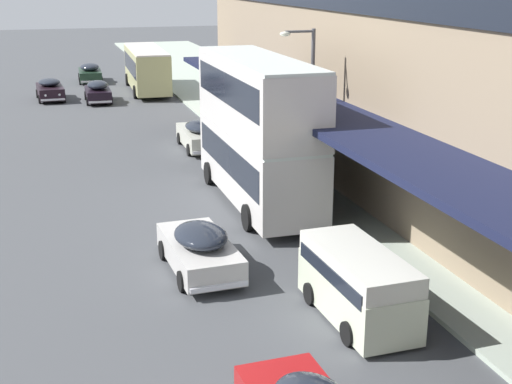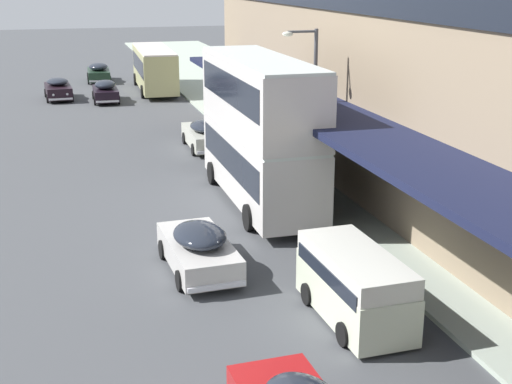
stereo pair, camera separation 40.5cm
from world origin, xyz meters
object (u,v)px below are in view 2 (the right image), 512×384
sedan_far_back (58,89)px  vw_van (353,281)px  transit_bus_kerbside_rear (154,67)px  sedan_lead_near (199,248)px  sedan_oncoming_front (99,72)px  sedan_second_mid (204,135)px  fire_hydrant (327,202)px  sedan_lead_mid (105,91)px  transit_bus_kerbside_front (260,127)px  street_lamp (311,100)px

sedan_far_back → vw_van: size_ratio=0.99×
transit_bus_kerbside_rear → sedan_lead_near: (-3.75, -36.60, -1.18)m
sedan_oncoming_front → sedan_second_mid: bearing=-82.0°
transit_bus_kerbside_rear → sedan_second_mid: 20.46m
fire_hydrant → sedan_oncoming_front: bearing=99.1°
transit_bus_kerbside_rear → sedan_far_back: bearing=-165.6°
sedan_lead_mid → sedan_second_mid: (3.97, -16.39, -0.02)m
sedan_second_mid → fire_hydrant: 12.27m
transit_bus_kerbside_front → fire_hydrant: 4.05m
transit_bus_kerbside_rear → sedan_second_mid: transit_bus_kerbside_rear is taller
sedan_second_mid → street_lamp: bearing=-75.6°
fire_hydrant → sedan_lead_near: bearing=-145.1°
sedan_oncoming_front → sedan_second_mid: sedan_oncoming_front is taller
sedan_oncoming_front → street_lamp: (6.27, -36.68, 3.33)m
street_lamp → fire_hydrant: street_lamp is taller
sedan_lead_mid → vw_van: 37.09m
sedan_far_back → street_lamp: 30.10m
transit_bus_kerbside_rear → sedan_second_mid: (-0.24, -20.42, -1.19)m
transit_bus_kerbside_rear → fire_hydrant: (2.23, -32.43, -1.46)m
sedan_lead_near → street_lamp: 9.41m
sedan_oncoming_front → street_lamp: 37.36m
sedan_lead_near → vw_van: 5.52m
sedan_oncoming_front → sedan_lead_near: bearing=-89.7°
sedan_far_back → fire_hydrant: sedan_far_back is taller
sedan_lead_mid → sedan_oncoming_front: size_ratio=0.91×
sedan_second_mid → vw_van: 20.50m
sedan_oncoming_front → vw_van: bearing=-85.6°
sedan_far_back → sedan_lead_mid: bearing=-32.1°
vw_van → street_lamp: (2.60, 10.73, 3.04)m
sedan_lead_mid → street_lamp: 27.15m
transit_bus_kerbside_front → transit_bus_kerbside_rear: size_ratio=0.93×
vw_van → sedan_oncoming_front: bearing=94.4°
sedan_far_back → transit_bus_kerbside_front: bearing=-75.1°
sedan_lead_near → sedan_second_mid: sedan_lead_near is taller
transit_bus_kerbside_rear → street_lamp: street_lamp is taller
transit_bus_kerbside_rear → sedan_oncoming_front: (-4.01, 6.49, -1.15)m
sedan_oncoming_front → sedan_second_mid: 27.17m
vw_van → fire_hydrant: size_ratio=6.58×
transit_bus_kerbside_rear → sedan_far_back: 7.88m
sedan_oncoming_front → fire_hydrant: sedan_oncoming_front is taller
sedan_far_back → fire_hydrant: (9.78, -30.50, -0.29)m
sedan_lead_near → fire_hydrant: 7.30m
sedan_second_mid → vw_van: size_ratio=1.03×
sedan_second_mid → transit_bus_kerbside_front: bearing=-88.4°
sedan_lead_mid → vw_van: (3.88, -36.88, 0.31)m
transit_bus_kerbside_rear → sedan_far_back: transit_bus_kerbside_rear is taller
sedan_lead_mid → sedan_far_back: (-3.34, 2.10, -0.00)m
sedan_lead_mid → fire_hydrant: sedan_lead_mid is taller
sedan_far_back → vw_van: bearing=-79.5°
vw_van → sedan_lead_mid: bearing=96.0°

